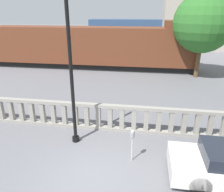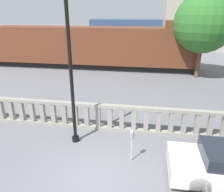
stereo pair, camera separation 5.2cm
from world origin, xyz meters
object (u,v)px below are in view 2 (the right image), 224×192
(lamppost, at_px, (70,60))
(parking_meter, at_px, (132,137))
(train_far, at_px, (155,32))
(train_near, at_px, (94,47))
(tree_right, at_px, (204,23))

(lamppost, relative_size, parking_meter, 5.07)
(parking_meter, distance_m, train_far, 29.34)
(train_near, bearing_deg, train_far, 69.83)
(parking_meter, xyz_separation_m, train_near, (-4.58, 13.24, 0.97))
(tree_right, bearing_deg, lamppost, -122.70)
(train_near, height_order, train_far, train_far)
(parking_meter, bearing_deg, train_far, 87.41)
(train_near, relative_size, train_far, 0.94)
(train_near, relative_size, tree_right, 2.86)
(lamppost, relative_size, train_near, 0.35)
(train_near, distance_m, tree_right, 9.44)
(lamppost, distance_m, tree_right, 12.66)
(lamppost, bearing_deg, train_near, 100.03)
(tree_right, bearing_deg, parking_meter, -110.98)
(train_near, xyz_separation_m, train_far, (5.90, 16.06, 0.03))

